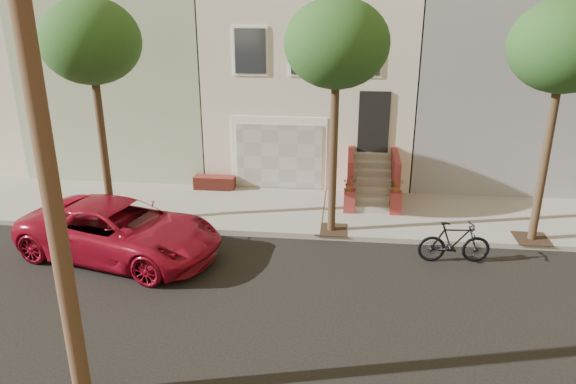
# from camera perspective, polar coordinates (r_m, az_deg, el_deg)

# --- Properties ---
(ground) EXTENTS (90.00, 90.00, 0.00)m
(ground) POSITION_cam_1_polar(r_m,az_deg,el_deg) (12.33, -0.90, -11.84)
(ground) COLOR black
(ground) RESTS_ON ground
(sidewalk) EXTENTS (40.00, 3.70, 0.15)m
(sidewalk) POSITION_cam_1_polar(r_m,az_deg,el_deg) (17.04, 1.33, -2.04)
(sidewalk) COLOR #9B988D
(sidewalk) RESTS_ON ground
(house_row) EXTENTS (33.10, 11.70, 7.00)m
(house_row) POSITION_cam_1_polar(r_m,az_deg,el_deg) (21.78, 2.79, 12.63)
(house_row) COLOR silver
(house_row) RESTS_ON sidewalk
(tree_left) EXTENTS (2.70, 2.57, 6.30)m
(tree_left) POSITION_cam_1_polar(r_m,az_deg,el_deg) (15.85, -19.92, 14.45)
(tree_left) COLOR #2D2116
(tree_left) RESTS_ON sidewalk
(tree_mid) EXTENTS (2.70, 2.57, 6.30)m
(tree_mid) POSITION_cam_1_polar(r_m,az_deg,el_deg) (14.31, 5.10, 15.02)
(tree_mid) COLOR #2D2116
(tree_mid) RESTS_ON sidewalk
(tree_right) EXTENTS (2.70, 2.57, 6.30)m
(tree_right) POSITION_cam_1_polar(r_m,az_deg,el_deg) (15.21, 26.89, 13.30)
(tree_right) COLOR #2D2116
(tree_right) RESTS_ON sidewalk
(pickup_truck) EXTENTS (5.74, 3.64, 1.48)m
(pickup_truck) POSITION_cam_1_polar(r_m,az_deg,el_deg) (14.77, -17.13, -3.85)
(pickup_truck) COLOR maroon
(pickup_truck) RESTS_ON ground
(motorcycle) EXTENTS (1.87, 0.66, 1.10)m
(motorcycle) POSITION_cam_1_polar(r_m,az_deg,el_deg) (14.54, 16.99, -5.05)
(motorcycle) COLOR black
(motorcycle) RESTS_ON ground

